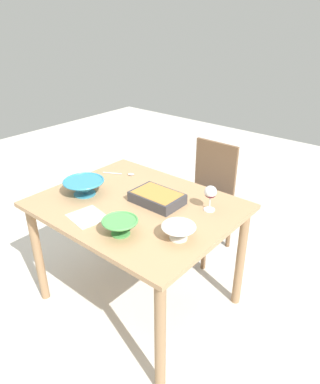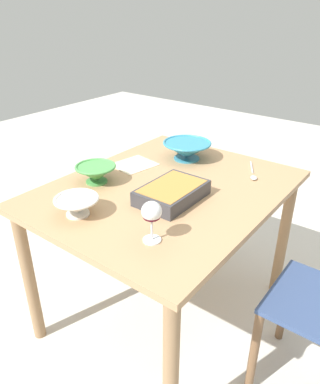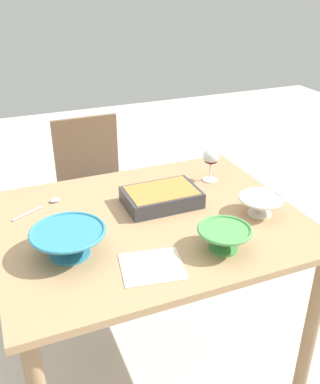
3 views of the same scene
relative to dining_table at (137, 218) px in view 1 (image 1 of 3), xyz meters
name	(u,v)px [view 1 (image 1 of 3)]	position (x,y,z in m)	size (l,w,h in m)	color
ground_plane	(140,299)	(0.00, 0.00, -0.64)	(8.00, 8.00, 0.00)	beige
dining_table	(137,218)	(0.00, 0.00, 0.00)	(1.14, 0.91, 0.74)	tan
chair	(206,194)	(-0.02, 0.81, -0.16)	(0.38, 0.41, 0.87)	#334772
wine_glass	(210,193)	(0.37, 0.21, 0.21)	(0.07, 0.07, 0.15)	white
casserole_dish	(157,197)	(0.08, 0.09, 0.14)	(0.30, 0.20, 0.06)	#38383D
mixing_bowl	(179,231)	(0.41, -0.13, 0.14)	(0.17, 0.17, 0.07)	white
small_bowl	(84,186)	(-0.33, -0.12, 0.16)	(0.25, 0.25, 0.10)	teal
serving_bowl	(120,226)	(0.16, -0.29, 0.15)	(0.19, 0.19, 0.08)	#4C994C
serving_spoon	(125,174)	(-0.35, 0.25, 0.11)	(0.21, 0.12, 0.01)	silver
napkin	(88,217)	(-0.10, -0.28, 0.10)	(0.20, 0.18, 0.00)	beige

